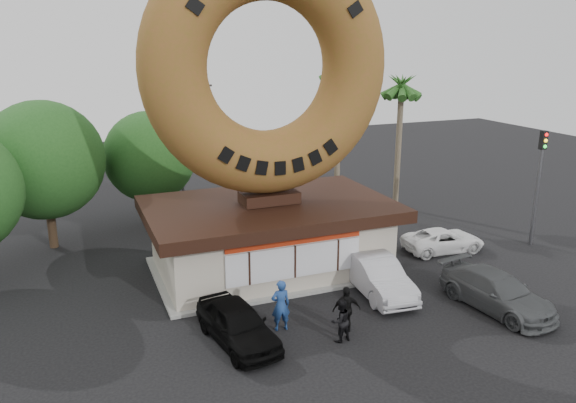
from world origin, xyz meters
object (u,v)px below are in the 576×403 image
(person_center, at_px, (340,321))
(car_grey, at_px, (497,292))
(donut_shop, at_px, (270,234))
(person_right, at_px, (347,309))
(car_silver, at_px, (377,275))
(car_white, at_px, (443,240))
(street_lamp, at_px, (183,143))
(car_black, at_px, (238,324))
(traffic_signal, at_px, (539,174))
(person_left, at_px, (281,305))
(giant_donut, at_px, (268,68))

(person_center, bearing_deg, car_grey, 168.47)
(donut_shop, xyz_separation_m, person_right, (0.63, -6.55, -0.88))
(person_right, height_order, car_silver, person_right)
(person_right, relative_size, car_grey, 0.35)
(person_right, relative_size, car_silver, 0.37)
(car_white, bearing_deg, street_lamp, 49.37)
(car_black, height_order, car_silver, car_silver)
(person_center, xyz_separation_m, car_silver, (3.28, 3.03, -0.01))
(person_center, relative_size, car_silver, 0.34)
(street_lamp, relative_size, person_right, 4.50)
(street_lamp, distance_m, car_white, 16.03)
(traffic_signal, distance_m, person_center, 15.12)
(donut_shop, bearing_deg, traffic_signal, -8.10)
(traffic_signal, xyz_separation_m, person_left, (-15.59, -3.54, -2.87))
(traffic_signal, bearing_deg, donut_shop, 171.90)
(street_lamp, relative_size, car_silver, 1.66)
(car_silver, bearing_deg, car_grey, -35.18)
(person_center, distance_m, car_silver, 4.47)
(street_lamp, height_order, car_grey, street_lamp)
(traffic_signal, distance_m, person_left, 16.24)
(donut_shop, distance_m, car_grey, 10.14)
(donut_shop, height_order, car_silver, donut_shop)
(person_left, bearing_deg, person_right, 158.67)
(car_grey, bearing_deg, street_lamp, 109.93)
(person_right, relative_size, car_black, 0.41)
(donut_shop, relative_size, person_center, 6.95)
(person_center, height_order, car_silver, person_center)
(giant_donut, height_order, person_center, giant_donut)
(person_left, bearing_deg, car_silver, -160.32)
(car_white, bearing_deg, car_black, 115.77)
(giant_donut, distance_m, car_white, 12.65)
(person_center, relative_size, car_white, 0.38)
(person_center, height_order, car_grey, person_center)
(car_grey, bearing_deg, person_right, 166.96)
(street_lamp, distance_m, traffic_signal, 19.90)
(person_center, distance_m, car_white, 10.84)
(street_lamp, distance_m, car_silver, 15.47)
(person_right, bearing_deg, street_lamp, -66.41)
(donut_shop, xyz_separation_m, car_silver, (3.38, -4.07, -0.97))
(person_right, relative_size, car_white, 0.42)
(giant_donut, distance_m, car_silver, 10.04)
(car_black, height_order, car_grey, car_black)
(person_left, bearing_deg, giant_donut, -102.73)
(car_grey, xyz_separation_m, car_white, (1.98, 6.13, -0.15))
(person_left, bearing_deg, street_lamp, -85.74)
(giant_donut, height_order, car_silver, giant_donut)
(traffic_signal, bearing_deg, car_grey, -143.14)
(giant_donut, relative_size, car_silver, 2.30)
(car_silver, bearing_deg, car_white, 32.58)
(giant_donut, height_order, car_white, giant_donut)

